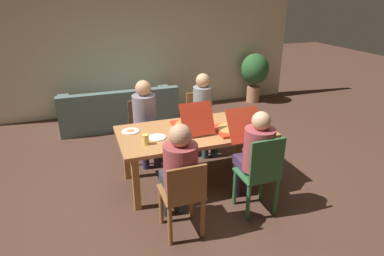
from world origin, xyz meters
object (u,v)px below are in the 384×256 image
(pizza_box_1, at_px, (191,124))
(plate_0, at_px, (157,137))
(dining_table, at_px, (195,136))
(couch, at_px, (119,111))
(chair_0, at_px, (144,126))
(drinking_glass_1, at_px, (146,139))
(person_3, at_px, (256,152))
(pizza_box_0, at_px, (234,129))
(chair_2, at_px, (201,118))
(chair_1, at_px, (183,197))
(person_2, at_px, (204,107))
(person_1, at_px, (179,168))
(plate_1, at_px, (131,131))
(chair_3, at_px, (261,174))
(person_0, at_px, (145,115))
(potted_plant, at_px, (255,72))
(drinking_glass_0, at_px, (267,129))

(pizza_box_1, relative_size, plate_0, 2.76)
(dining_table, distance_m, pizza_box_1, 0.17)
(pizza_box_1, height_order, couch, pizza_box_1)
(chair_0, distance_m, drinking_glass_1, 1.18)
(person_3, distance_m, pizza_box_0, 0.54)
(chair_2, bearing_deg, drinking_glass_1, -134.00)
(chair_1, height_order, pizza_box_0, pizza_box_0)
(person_2, relative_size, couch, 0.58)
(drinking_glass_1, bearing_deg, pizza_box_1, 24.42)
(chair_0, bearing_deg, person_1, -90.00)
(dining_table, relative_size, chair_1, 2.22)
(person_1, distance_m, plate_1, 1.09)
(chair_2, distance_m, pizza_box_0, 1.21)
(dining_table, relative_size, plate_1, 8.71)
(chair_1, bearing_deg, pizza_box_0, 39.03)
(chair_1, bearing_deg, person_2, 62.69)
(person_3, bearing_deg, plate_0, 143.80)
(person_3, distance_m, couch, 3.32)
(chair_2, bearing_deg, dining_table, -114.99)
(chair_2, xyz_separation_m, couch, (-1.10, 1.39, -0.22))
(pizza_box_0, distance_m, couch, 2.83)
(person_2, distance_m, couch, 1.95)
(person_2, relative_size, drinking_glass_1, 10.14)
(chair_0, height_order, chair_3, chair_3)
(dining_table, distance_m, person_2, 0.92)
(plate_0, bearing_deg, person_1, -87.02)
(chair_0, xyz_separation_m, couch, (-0.20, 1.41, -0.23))
(chair_2, relative_size, person_2, 0.72)
(person_2, distance_m, plate_1, 1.34)
(person_0, relative_size, person_2, 0.98)
(dining_table, distance_m, person_1, 0.95)
(person_2, height_order, potted_plant, person_2)
(chair_2, bearing_deg, couch, 128.33)
(chair_2, height_order, drinking_glass_1, chair_2)
(person_1, height_order, couch, person_1)
(chair_2, relative_size, drinking_glass_0, 6.64)
(chair_0, relative_size, person_2, 0.70)
(pizza_box_1, distance_m, couch, 2.39)
(person_3, bearing_deg, plate_1, 140.97)
(drinking_glass_0, bearing_deg, person_0, 136.27)
(dining_table, relative_size, plate_0, 8.89)
(chair_1, xyz_separation_m, plate_1, (-0.31, 1.17, 0.28))
(chair_0, bearing_deg, couch, 97.94)
(person_2, height_order, plate_0, person_2)
(plate_0, bearing_deg, pizza_box_1, 18.67)
(plate_0, bearing_deg, chair_2, 47.11)
(pizza_box_1, bearing_deg, drinking_glass_0, -31.82)
(chair_0, relative_size, chair_3, 0.90)
(chair_1, bearing_deg, person_3, 11.95)
(chair_0, relative_size, plate_1, 3.93)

